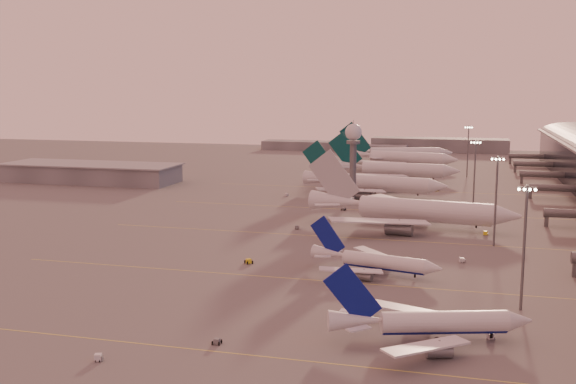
# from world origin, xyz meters

# --- Properties ---
(ground) EXTENTS (700.00, 700.00, 0.00)m
(ground) POSITION_xyz_m (0.00, 0.00, 0.00)
(ground) COLOR #524F4F
(ground) RESTS_ON ground
(taxiway_markings) EXTENTS (180.00, 185.25, 0.02)m
(taxiway_markings) POSITION_xyz_m (30.00, 56.00, 0.01)
(taxiway_markings) COLOR #D9CC4C
(taxiway_markings) RESTS_ON ground
(hangar) EXTENTS (82.00, 27.00, 8.50)m
(hangar) POSITION_xyz_m (-120.00, 140.00, 4.32)
(hangar) COLOR slate
(hangar) RESTS_ON ground
(radar_tower) EXTENTS (6.40, 6.40, 31.10)m
(radar_tower) POSITION_xyz_m (5.00, 120.00, 20.95)
(radar_tower) COLOR #575A5F
(radar_tower) RESTS_ON ground
(mast_a) EXTENTS (3.60, 0.56, 25.00)m
(mast_a) POSITION_xyz_m (58.00, 0.00, 13.74)
(mast_a) COLOR #575A5F
(mast_a) RESTS_ON ground
(mast_b) EXTENTS (3.60, 0.56, 25.00)m
(mast_b) POSITION_xyz_m (55.00, 55.00, 13.74)
(mast_b) COLOR #575A5F
(mast_b) RESTS_ON ground
(mast_c) EXTENTS (3.60, 0.56, 25.00)m
(mast_c) POSITION_xyz_m (50.00, 110.00, 13.74)
(mast_c) COLOR #575A5F
(mast_c) RESTS_ON ground
(mast_d) EXTENTS (3.60, 0.56, 25.00)m
(mast_d) POSITION_xyz_m (48.00, 200.00, 13.74)
(mast_d) COLOR #575A5F
(mast_d) RESTS_ON ground
(distant_horizon) EXTENTS (165.00, 37.50, 9.00)m
(distant_horizon) POSITION_xyz_m (2.62, 325.14, 3.89)
(distant_horizon) COLOR slate
(distant_horizon) RESTS_ON ground
(narrowbody_near) EXTENTS (35.34, 27.77, 14.21)m
(narrowbody_near) POSITION_xyz_m (41.45, -21.55, 2.88)
(narrowbody_near) COLOR silver
(narrowbody_near) RESTS_ON ground
(narrowbody_mid) EXTENTS (32.36, 25.53, 12.83)m
(narrowbody_mid) POSITION_xyz_m (26.72, 18.52, 2.60)
(narrowbody_mid) COLOR silver
(narrowbody_mid) RESTS_ON ground
(widebody_white) EXTENTS (66.96, 53.31, 23.63)m
(widebody_white) POSITION_xyz_m (30.86, 74.72, 4.10)
(widebody_white) COLOR silver
(widebody_white) RESTS_ON ground
(greentail_a) EXTENTS (59.94, 48.12, 21.83)m
(greentail_a) POSITION_xyz_m (11.64, 132.48, 3.86)
(greentail_a) COLOR silver
(greentail_a) RESTS_ON ground
(greentail_b) EXTENTS (61.52, 49.64, 22.34)m
(greentail_b) POSITION_xyz_m (14.93, 179.00, 3.95)
(greentail_b) COLOR silver
(greentail_b) RESTS_ON ground
(greentail_c) EXTENTS (64.28, 51.46, 23.55)m
(greentail_c) POSITION_xyz_m (12.40, 229.53, 4.16)
(greentail_c) COLOR silver
(greentail_c) RESTS_ON ground
(greentail_d) EXTENTS (63.93, 50.97, 23.72)m
(greentail_d) POSITION_xyz_m (9.22, 253.38, 4.19)
(greentail_d) COLOR silver
(greentail_d) RESTS_ON ground
(gsv_truck_a) EXTENTS (6.24, 3.83, 2.37)m
(gsv_truck_a) POSITION_xyz_m (-9.28, -43.31, 1.21)
(gsv_truck_a) COLOR silver
(gsv_truck_a) RESTS_ON ground
(gsv_tug_near) EXTENTS (2.05, 3.33, 0.94)m
(gsv_tug_near) POSITION_xyz_m (6.26, -31.97, 0.48)
(gsv_tug_near) COLOR slate
(gsv_tug_near) RESTS_ON ground
(gsv_catering_a) EXTENTS (5.23, 4.20, 3.95)m
(gsv_catering_a) POSITION_xyz_m (51.86, -17.40, 1.97)
(gsv_catering_a) COLOR silver
(gsv_catering_a) RESTS_ON ground
(gsv_tug_mid) EXTENTS (4.42, 4.45, 1.12)m
(gsv_tug_mid) POSITION_xyz_m (-4.82, 19.89, 0.58)
(gsv_tug_mid) COLOR yellow
(gsv_tug_mid) RESTS_ON ground
(gsv_truck_b) EXTENTS (6.48, 3.85, 2.47)m
(gsv_truck_b) POSITION_xyz_m (47.05, 34.54, 1.26)
(gsv_truck_b) COLOR silver
(gsv_truck_b) RESTS_ON ground
(gsv_truck_c) EXTENTS (6.34, 3.54, 2.42)m
(gsv_truck_c) POSITION_xyz_m (-2.62, 62.88, 1.24)
(gsv_truck_c) COLOR slate
(gsv_truck_c) RESTS_ON ground
(gsv_catering_b) EXTENTS (5.90, 3.21, 4.64)m
(gsv_catering_b) POSITION_xyz_m (53.39, 68.84, 2.32)
(gsv_catering_b) COLOR yellow
(gsv_catering_b) RESTS_ON ground
(gsv_tug_far) EXTENTS (2.94, 3.79, 0.95)m
(gsv_tug_far) POSITION_xyz_m (5.45, 97.38, 0.49)
(gsv_tug_far) COLOR slate
(gsv_tug_far) RESTS_ON ground
(gsv_truck_d) EXTENTS (4.23, 6.20, 2.36)m
(gsv_truck_d) POSITION_xyz_m (-22.08, 123.32, 1.21)
(gsv_truck_d) COLOR silver
(gsv_truck_d) RESTS_ON ground
(gsv_tug_hangar) EXTENTS (4.58, 4.12, 1.12)m
(gsv_tug_hangar) POSITION_xyz_m (35.61, 151.29, 0.58)
(gsv_tug_hangar) COLOR yellow
(gsv_tug_hangar) RESTS_ON ground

